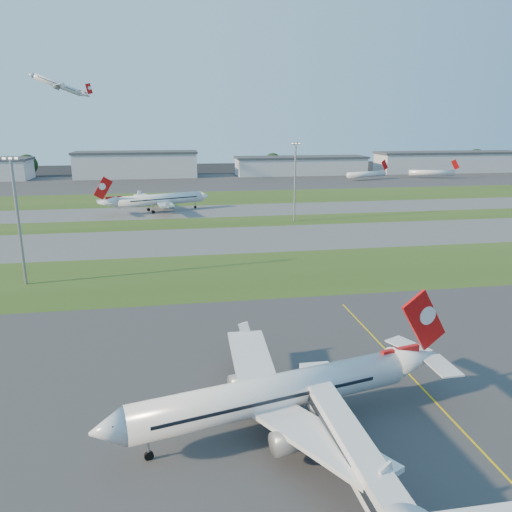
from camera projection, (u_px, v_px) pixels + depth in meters
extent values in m
plane|color=black|center=(385.00, 393.00, 61.21)|extent=(700.00, 700.00, 0.00)
cube|color=#333335|center=(385.00, 393.00, 61.20)|extent=(300.00, 70.00, 0.01)
cube|color=#2B4517|center=(288.00, 271.00, 110.71)|extent=(300.00, 34.00, 0.01)
cube|color=#515154|center=(262.00, 238.00, 142.13)|extent=(300.00, 32.00, 0.01)
cube|color=#2B4517|center=(249.00, 221.00, 165.93)|extent=(300.00, 18.00, 0.01)
cube|color=#515154|center=(240.00, 210.00, 186.87)|extent=(300.00, 26.00, 0.01)
cube|color=#2B4517|center=(230.00, 197.00, 218.29)|extent=(300.00, 40.00, 0.01)
cube|color=#333335|center=(217.00, 182.00, 275.41)|extent=(400.00, 80.00, 0.01)
cube|color=gold|center=(423.00, 389.00, 62.00)|extent=(0.25, 60.00, 0.02)
cube|color=silver|center=(349.00, 443.00, 45.27)|extent=(3.44, 24.08, 2.60)
cube|color=black|center=(349.00, 443.00, 45.27)|extent=(3.59, 24.08, 0.80)
cube|color=silver|center=(317.00, 380.00, 56.17)|extent=(3.40, 3.00, 3.00)
cylinder|color=gray|center=(321.00, 408.00, 54.99)|extent=(0.70, 0.70, 3.20)
cube|color=black|center=(321.00, 418.00, 55.31)|extent=(2.20, 1.20, 0.70)
cylinder|color=silver|center=(273.00, 393.00, 52.89)|extent=(30.90, 10.76, 3.90)
cube|color=#B70C0B|center=(424.00, 320.00, 58.75)|extent=(6.57, 1.85, 7.77)
cube|color=silver|center=(320.00, 439.00, 46.08)|extent=(11.12, 15.82, 1.59)
cube|color=silver|center=(253.00, 363.00, 60.73)|extent=(4.88, 15.48, 1.59)
cylinder|color=gray|center=(294.00, 440.00, 47.82)|extent=(4.74, 3.27, 2.36)
cylinder|color=gray|center=(248.00, 382.00, 58.44)|extent=(4.74, 3.27, 2.36)
cylinder|color=silver|center=(160.00, 199.00, 183.27)|extent=(31.37, 14.74, 4.04)
cube|color=#B70C0B|center=(103.00, 188.00, 172.23)|extent=(6.61, 2.71, 8.05)
cube|color=silver|center=(150.00, 198.00, 190.05)|extent=(12.90, 15.90, 1.64)
cube|color=silver|center=(165.00, 204.00, 175.76)|extent=(6.44, 16.37, 1.64)
cylinder|color=gray|center=(156.00, 202.00, 189.15)|extent=(5.04, 3.83, 2.45)
cylinder|color=gray|center=(167.00, 206.00, 178.79)|extent=(5.04, 3.83, 2.45)
cylinder|color=silver|center=(58.00, 85.00, 253.77)|extent=(23.03, 8.23, 2.91)
cube|color=#B70C0B|center=(87.00, 78.00, 258.27)|extent=(4.89, 1.43, 5.80)
cube|color=silver|center=(60.00, 85.00, 248.72)|extent=(8.38, 11.78, 1.18)
cube|color=silver|center=(59.00, 87.00, 259.61)|extent=(3.53, 11.52, 1.18)
cylinder|color=gray|center=(58.00, 87.00, 250.00)|extent=(3.54, 2.47, 1.76)
cylinder|color=gray|center=(57.00, 88.00, 257.89)|extent=(3.54, 2.47, 1.76)
cylinder|color=silver|center=(366.00, 174.00, 282.79)|extent=(25.73, 11.00, 3.20)
cube|color=#B70C0B|center=(385.00, 165.00, 287.30)|extent=(5.02, 1.87, 6.16)
cylinder|color=silver|center=(432.00, 173.00, 291.52)|extent=(26.00, 9.44, 3.20)
cube|color=#B70C0B|center=(455.00, 165.00, 289.26)|extent=(5.09, 1.55, 6.16)
cylinder|color=gray|center=(19.00, 224.00, 98.66)|extent=(0.60, 0.60, 25.00)
cube|color=gray|center=(10.00, 158.00, 95.30)|extent=(3.20, 0.50, 0.80)
cube|color=#FFF2CC|center=(10.00, 158.00, 95.30)|extent=(2.80, 0.70, 0.35)
cylinder|color=gray|center=(295.00, 184.00, 163.16)|extent=(0.60, 0.60, 25.00)
cube|color=gray|center=(296.00, 143.00, 159.79)|extent=(3.20, 0.50, 0.80)
cube|color=#FFF2CC|center=(296.00, 143.00, 159.79)|extent=(2.80, 0.70, 0.35)
cube|color=#A3A7AB|center=(137.00, 165.00, 294.96)|extent=(70.00, 22.00, 14.00)
cube|color=#383A3F|center=(136.00, 152.00, 292.98)|extent=(71.40, 23.00, 1.20)
cube|color=#A3A7AB|center=(301.00, 166.00, 311.45)|extent=(80.00, 22.00, 10.00)
cube|color=#383A3F|center=(301.00, 157.00, 309.99)|extent=(81.60, 23.00, 1.20)
cube|color=#A3A7AB|center=(448.00, 163.00, 327.17)|extent=(95.00, 22.00, 12.00)
cube|color=#383A3F|center=(449.00, 152.00, 325.44)|extent=(96.90, 23.00, 1.20)
cylinder|color=black|center=(28.00, 173.00, 300.11)|extent=(1.00, 1.00, 4.40)
sphere|color=black|center=(27.00, 165.00, 298.82)|extent=(12.10, 12.10, 12.10)
cylinder|color=black|center=(179.00, 172.00, 310.78)|extent=(1.00, 1.00, 3.60)
sphere|color=black|center=(179.00, 165.00, 309.73)|extent=(9.90, 9.90, 9.90)
cylinder|color=black|center=(273.00, 169.00, 323.14)|extent=(1.00, 1.00, 4.20)
sphere|color=black|center=(273.00, 162.00, 321.91)|extent=(11.55, 11.55, 11.55)
cylinder|color=black|center=(383.00, 168.00, 333.27)|extent=(1.00, 1.00, 3.80)
sphere|color=black|center=(383.00, 162.00, 332.16)|extent=(10.45, 10.45, 10.45)
cylinder|color=black|center=(475.00, 166.00, 348.16)|extent=(1.00, 1.00, 4.60)
sphere|color=black|center=(476.00, 158.00, 346.81)|extent=(12.65, 12.65, 12.65)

